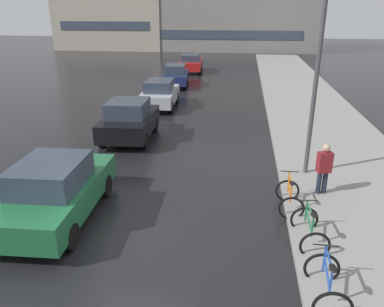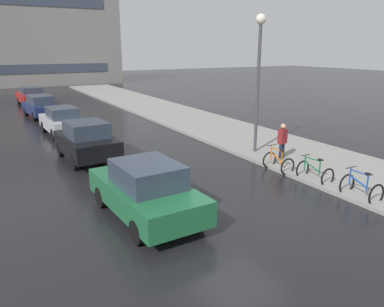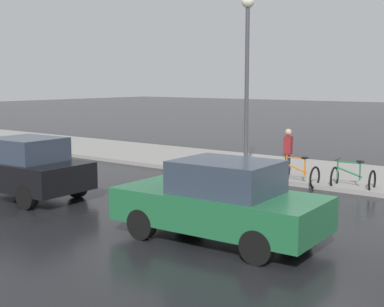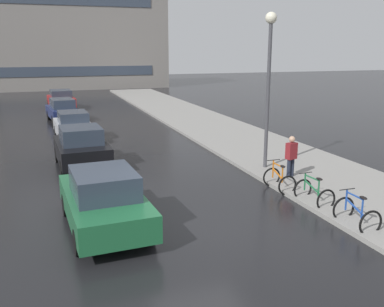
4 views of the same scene
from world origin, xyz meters
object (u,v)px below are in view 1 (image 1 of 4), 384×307
(car_black, at_px, (129,120))
(car_navy, at_px, (176,75))
(car_green, at_px, (55,190))
(car_silver, at_px, (160,94))
(bicycle_nearest, at_px, (327,285))
(pedestrian, at_px, (324,168))
(bicycle_third, at_px, (289,198))
(car_red, at_px, (191,63))
(streetlamp, at_px, (320,49))
(bicycle_second, at_px, (309,230))

(car_black, relative_size, car_navy, 0.93)
(car_green, relative_size, car_black, 1.15)
(car_silver, xyz_separation_m, car_navy, (-0.24, 6.35, 0.01))
(bicycle_nearest, relative_size, car_black, 0.30)
(car_black, relative_size, pedestrian, 2.30)
(bicycle_third, xyz_separation_m, car_navy, (-6.27, 17.28, 0.41))
(car_red, xyz_separation_m, streetlamp, (6.85, -21.27, 3.33))
(bicycle_second, height_order, car_silver, car_silver)
(bicycle_second, distance_m, car_green, 6.43)
(car_navy, xyz_separation_m, car_red, (0.20, 6.41, 0.00))
(car_green, bearing_deg, car_silver, 89.65)
(car_red, height_order, streetlamp, streetlamp)
(streetlamp, bearing_deg, car_green, -151.91)
(car_black, relative_size, car_red, 0.95)
(bicycle_second, bearing_deg, car_green, 177.02)
(bicycle_third, relative_size, car_navy, 0.27)
(bicycle_second, distance_m, pedestrian, 2.67)
(bicycle_third, xyz_separation_m, car_silver, (-6.04, 10.93, 0.40))
(car_black, height_order, car_red, car_black)
(car_navy, xyz_separation_m, pedestrian, (7.28, -16.36, 0.15))
(car_green, xyz_separation_m, streetlamp, (6.89, 3.68, 3.30))
(bicycle_nearest, distance_m, car_red, 27.92)
(pedestrian, bearing_deg, car_green, -162.98)
(pedestrian, distance_m, streetlamp, 3.53)
(car_navy, xyz_separation_m, streetlamp, (7.05, -14.86, 3.33))
(bicycle_nearest, distance_m, pedestrian, 4.50)
(bicycle_third, bearing_deg, car_red, 104.37)
(pedestrian, height_order, streetlamp, streetlamp)
(streetlamp, bearing_deg, pedestrian, -81.22)
(streetlamp, bearing_deg, bicycle_second, -96.87)
(bicycle_second, xyz_separation_m, car_silver, (-6.33, 12.52, 0.39))
(bicycle_second, relative_size, car_red, 0.30)
(bicycle_nearest, relative_size, pedestrian, 0.69)
(pedestrian, bearing_deg, car_red, 107.28)
(pedestrian, relative_size, streetlamp, 0.27)
(bicycle_third, distance_m, car_navy, 18.39)
(bicycle_second, height_order, bicycle_third, bicycle_third)
(bicycle_second, distance_m, car_red, 26.07)
(bicycle_nearest, bearing_deg, car_black, 126.16)
(bicycle_second, distance_m, bicycle_third, 1.62)
(bicycle_third, bearing_deg, bicycle_second, -79.45)
(car_green, height_order, pedestrian, pedestrian)
(car_black, height_order, pedestrian, car_black)
(pedestrian, bearing_deg, bicycle_nearest, -98.78)
(car_silver, distance_m, car_navy, 6.35)
(bicycle_second, relative_size, car_black, 0.32)
(bicycle_second, xyz_separation_m, car_green, (-6.41, 0.33, 0.43))
(streetlamp, bearing_deg, bicycle_nearest, -94.35)
(bicycle_third, bearing_deg, pedestrian, 42.35)
(car_green, height_order, car_silver, car_green)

